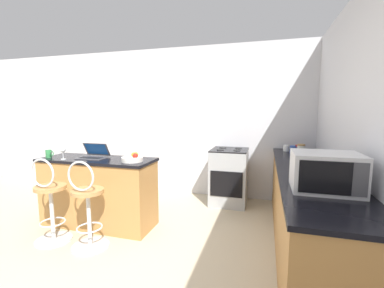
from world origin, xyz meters
TOP-DOWN VIEW (x-y plane):
  - ground_plane at (0.00, 0.00)m, footprint 20.00×20.00m
  - wall_back at (0.00, 2.50)m, footprint 12.00×0.06m
  - breakfast_bar at (-0.58, 0.88)m, footprint 1.50×0.55m
  - counter_right at (1.96, 0.99)m, footprint 0.65×3.00m
  - bar_stool_near at (-0.83, 0.34)m, footprint 0.40×0.40m
  - bar_stool_far at (-0.33, 0.34)m, footprint 0.40×0.40m
  - laptop at (-0.65, 0.91)m, footprint 0.36×0.27m
  - microwave at (1.95, 0.22)m, footprint 0.48×0.40m
  - toaster at (1.97, 0.73)m, footprint 0.19×0.27m
  - stove_range at (0.96, 2.15)m, footprint 0.57×0.61m
  - wine_glass_tall at (-0.95, 0.71)m, footprint 0.07×0.07m
  - storage_jar at (1.97, 1.78)m, footprint 0.10×0.10m
  - mug_green at (-1.22, 0.75)m, footprint 0.09×0.07m
  - mug_white at (1.81, 2.19)m, footprint 0.10×0.09m
  - fruit_bowl at (-0.04, 0.83)m, footprint 0.26×0.26m
  - mug_blue at (1.90, 2.07)m, footprint 0.10×0.08m
  - mug_red at (1.99, 2.27)m, footprint 0.10×0.08m

SIDE VIEW (x-z plane):
  - ground_plane at x=0.00m, z-range 0.00..0.00m
  - stove_range at x=0.96m, z-range 0.00..0.90m
  - counter_right at x=1.96m, z-range 0.00..0.89m
  - breakfast_bar at x=-0.58m, z-range 0.00..0.89m
  - bar_stool_near at x=-0.83m, z-range -0.03..0.95m
  - bar_stool_far at x=-0.33m, z-range -0.03..0.95m
  - fruit_bowl at x=-0.04m, z-range 0.87..0.98m
  - mug_red at x=1.99m, z-range 0.89..0.98m
  - mug_white at x=1.81m, z-range 0.89..0.98m
  - laptop at x=-0.65m, z-range 0.85..1.03m
  - mug_blue at x=1.90m, z-range 0.89..1.00m
  - mug_green at x=-1.22m, z-range 0.89..1.00m
  - toaster at x=1.97m, z-range 0.89..1.06m
  - storage_jar at x=1.97m, z-range 0.89..1.06m
  - wine_glass_tall at x=-0.95m, z-range 0.93..1.09m
  - microwave at x=1.95m, z-range 0.89..1.18m
  - wall_back at x=0.00m, z-range 0.00..2.60m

